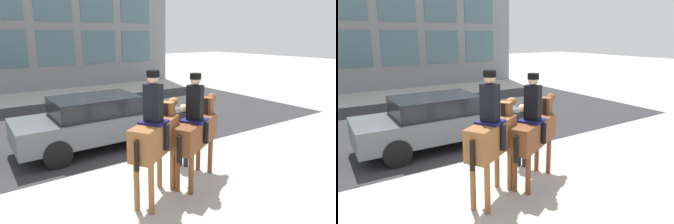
{
  "view_description": "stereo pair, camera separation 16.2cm",
  "coord_description": "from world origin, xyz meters",
  "views": [
    {
      "loc": [
        -3.44,
        -6.14,
        3.23
      ],
      "look_at": [
        0.18,
        -0.84,
        1.59
      ],
      "focal_mm": 32.0,
      "sensor_mm": 36.0,
      "label": 1
    },
    {
      "loc": [
        -3.3,
        -6.23,
        3.23
      ],
      "look_at": [
        0.18,
        -0.84,
        1.59
      ],
      "focal_mm": 32.0,
      "sensor_mm": 36.0,
      "label": 2
    }
  ],
  "objects": [
    {
      "name": "ground_plane",
      "position": [
        0.0,
        0.0,
        0.0
      ],
      "size": [
        80.0,
        80.0,
        0.0
      ],
      "primitive_type": "plane",
      "color": "#B2AFA8"
    },
    {
      "name": "mounted_horse_companion",
      "position": [
        0.62,
        -1.31,
        1.25
      ],
      "size": [
        1.88,
        1.2,
        2.47
      ],
      "rotation": [
        0.0,
        0.0,
        0.49
      ],
      "color": "brown",
      "rests_on": "ground_plane"
    },
    {
      "name": "road_surface",
      "position": [
        0.0,
        4.75,
        0.0
      ],
      "size": [
        18.57,
        8.5,
        0.01
      ],
      "color": "#2D2D30",
      "rests_on": "ground_plane"
    },
    {
      "name": "mounted_horse_lead",
      "position": [
        -0.54,
        -1.47,
        1.38
      ],
      "size": [
        1.63,
        1.18,
        2.62
      ],
      "rotation": [
        0.0,
        0.0,
        0.56
      ],
      "color": "brown",
      "rests_on": "ground_plane"
    },
    {
      "name": "street_car_near_lane",
      "position": [
        -0.36,
        1.99,
        0.81
      ],
      "size": [
        4.71,
        1.92,
        1.53
      ],
      "color": "#51565B",
      "rests_on": "ground_plane"
    },
    {
      "name": "pedestrian_bystander",
      "position": [
        0.85,
        -0.53,
        0.95
      ],
      "size": [
        0.7,
        0.8,
        1.61
      ],
      "rotation": [
        0.0,
        0.0,
        -2.54
      ],
      "color": "#232328",
      "rests_on": "ground_plane"
    }
  ]
}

